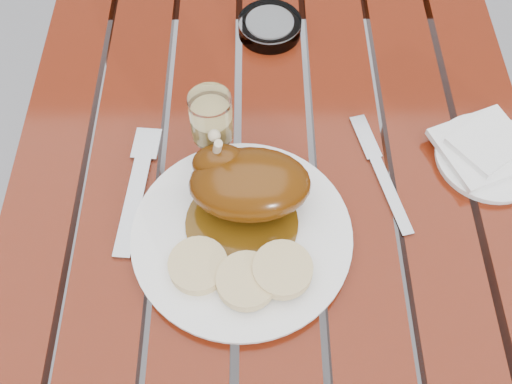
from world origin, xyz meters
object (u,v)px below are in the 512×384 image
wine_glass (213,133)px  ashtray (270,27)px  dinner_plate (242,236)px  side_plate (489,157)px  table (271,301)px

wine_glass → ashtray: bearing=72.6°
dinner_plate → side_plate: dinner_plate is taller
table → ashtray: 0.53m
dinner_plate → wine_glass: bearing=107.3°
dinner_plate → ashtray: bearing=83.6°
table → dinner_plate: 0.39m
table → wine_glass: wine_glass is taller
table → ashtray: ashtray is taller
wine_glass → table: bearing=-42.3°
dinner_plate → wine_glass: 0.15m
table → dinner_plate: bearing=-134.9°
ashtray → wine_glass: bearing=-107.4°
dinner_plate → wine_glass: wine_glass is taller
side_plate → ashtray: size_ratio=1.48×
side_plate → table: bearing=-165.6°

